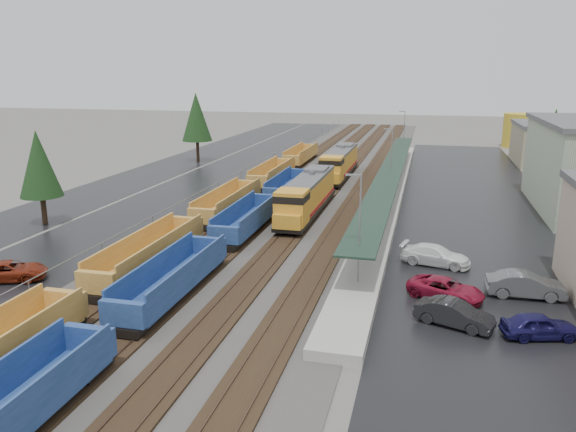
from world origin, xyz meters
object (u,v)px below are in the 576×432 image
Objects in this scene: parked_car_east_e at (526,285)px; parked_car_east_d at (539,326)px; parked_car_east_a at (454,314)px; well_string_yellow at (195,225)px; well_string_blue at (173,280)px; parked_car_west_c at (10,271)px; locomotive_trail at (339,163)px; storage_tank at (520,130)px; parked_car_east_c at (435,255)px; locomotive_lead at (307,196)px; parked_car_east_b at (446,289)px.

parked_car_east_d is at bearing 176.73° from parked_car_east_e.
parked_car_east_e is (0.16, 5.99, 0.12)m from parked_car_east_d.
well_string_yellow is at bearing 79.79° from parked_car_east_a.
parked_car_west_c is (-12.49, 0.02, -0.48)m from well_string_blue.
locomotive_trail is 50.33m from storage_tank.
well_string_blue is at bearing 134.97° from parked_car_east_c.
storage_tank is at bearing 63.06° from well_string_yellow.
well_string_yellow is 27.21m from parked_car_east_e.
locomotive_lead is 3.66× the size of parked_car_east_e.
well_string_yellow is 15.45× the size of storage_tank.
parked_car_east_e is (4.65, 5.57, 0.08)m from parked_car_east_a.
storage_tank is at bearing -21.56° from parked_car_east_d.
parked_car_east_d reaches higher than parked_car_west_c.
parked_car_east_e reaches higher than parked_car_east_a.
parked_car_east_b is (17.16, 4.00, -0.50)m from well_string_blue.
parked_car_east_b is 0.98× the size of parked_car_east_e.
locomotive_trail is 0.18× the size of well_string_yellow.
well_string_yellow is 22.33× the size of parked_car_east_a.
parked_car_east_a is 10.64m from parked_car_east_c.
locomotive_trail is at bearing -43.17° from parked_car_west_c.
well_string_blue is at bearing -112.46° from parked_car_west_c.
well_string_yellow reaches higher than parked_car_east_b.
parked_car_east_c is (-0.62, 6.64, 0.08)m from parked_car_east_b.
storage_tank is 85.94m from parked_car_east_d.
parked_car_west_c is at bearing -123.30° from well_string_yellow.
well_string_blue reaches higher than parked_car_east_c.
locomotive_lead is 3.63× the size of parked_car_west_c.
parked_car_east_c is 1.05× the size of parked_car_east_e.
parked_car_east_a is at bearing -152.16° from parked_car_east_b.
locomotive_lead is 12.46m from well_string_yellow.
parked_car_east_d is at bearing -74.67° from parked_car_east_a.
parked_car_east_e is at bearing -49.91° from parked_car_east_b.
well_string_blue is 12.50m from parked_car_west_c.
storage_tank reaches higher than locomotive_trail.
well_string_yellow is (-8.00, -30.50, -1.03)m from locomotive_trail.
locomotive_trail is at bearing 23.94° from parked_car_east_e.
parked_car_east_e is at bearing -16.06° from parked_car_east_d.
parked_car_west_c is at bearing 119.97° from parked_car_east_b.
parked_car_east_a is 1.09× the size of parked_car_east_d.
well_string_yellow is 1.32× the size of well_string_blue.
well_string_blue is (-4.00, -22.45, -1.04)m from locomotive_lead.
locomotive_lead is at bearing 45.48° from parked_car_east_e.
locomotive_trail is 3.49× the size of parked_car_east_c.
parked_car_east_b is at bearing -54.49° from locomotive_lead.
locomotive_lead is 4.43× the size of parked_car_east_d.
well_string_blue is (-4.00, -43.45, -1.04)m from locomotive_trail.
locomotive_lead is 22.82m from well_string_blue.
well_string_yellow reaches higher than parked_car_east_d.
locomotive_lead reaches higher than parked_car_west_c.
parked_car_west_c is at bearing 74.80° from parked_car_east_d.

